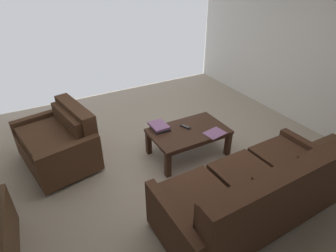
{
  "coord_description": "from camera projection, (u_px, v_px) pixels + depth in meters",
  "views": [
    {
      "loc": [
        1.5,
        2.55,
        2.39
      ],
      "look_at": [
        0.28,
        0.35,
        0.89
      ],
      "focal_mm": 29.18,
      "sensor_mm": 36.0,
      "label": 1
    }
  ],
  "objects": [
    {
      "name": "loveseat_near",
      "position": [
        60.0,
        141.0,
        3.65
      ],
      "size": [
        0.99,
        1.23,
        0.79
      ],
      "color": "black",
      "rests_on": "ground"
    },
    {
      "name": "tv_remote",
      "position": [
        185.0,
        127.0,
        3.84
      ],
      "size": [
        0.1,
        0.16,
        0.02
      ],
      "color": "black",
      "rests_on": "coffee_table"
    },
    {
      "name": "loose_magazine",
      "position": [
        215.0,
        133.0,
        3.71
      ],
      "size": [
        0.31,
        0.25,
        0.01
      ],
      "primitive_type": "cube",
      "rotation": [
        0.0,
        0.0,
        1.72
      ],
      "color": "#996699",
      "rests_on": "coffee_table"
    },
    {
      "name": "book_stack",
      "position": [
        159.0,
        126.0,
        3.81
      ],
      "size": [
        0.23,
        0.31,
        0.06
      ],
      "color": "black",
      "rests_on": "coffee_table"
    },
    {
      "name": "ground_plane",
      "position": [
        174.0,
        165.0,
        3.77
      ],
      "size": [
        5.06,
        5.61,
        0.01
      ],
      "primitive_type": "cube",
      "color": "tan"
    },
    {
      "name": "wall_left",
      "position": [
        318.0,
        47.0,
        4.15
      ],
      "size": [
        0.12,
        5.61,
        2.59
      ],
      "primitive_type": "cube",
      "color": "white",
      "rests_on": "ground"
    },
    {
      "name": "coffee_table",
      "position": [
        189.0,
        134.0,
        3.81
      ],
      "size": [
        1.07,
        0.66,
        0.4
      ],
      "color": "#3D2316",
      "rests_on": "ground"
    },
    {
      "name": "sofa_main",
      "position": [
        255.0,
        194.0,
        2.78
      ],
      "size": [
        2.01,
        0.93,
        0.88
      ],
      "color": "black",
      "rests_on": "ground"
    }
  ]
}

